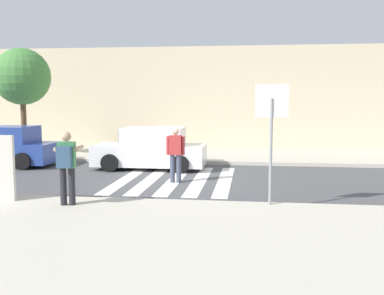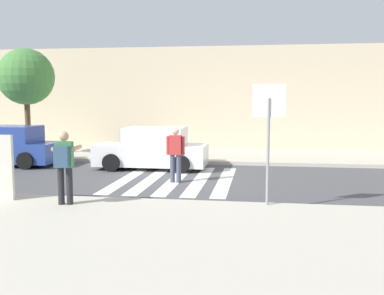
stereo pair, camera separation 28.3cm
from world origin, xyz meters
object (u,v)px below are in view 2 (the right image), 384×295
(pedestrian_crossing, at_px, (176,152))
(parked_car_blue, at_px, (7,147))
(parked_car_white, at_px, (152,149))
(stop_sign, at_px, (269,117))
(photographer_with_backpack, at_px, (64,161))
(street_tree_west, at_px, (26,77))

(pedestrian_crossing, relative_size, parked_car_blue, 0.42)
(parked_car_blue, xyz_separation_m, parked_car_white, (5.85, 0.00, 0.00))
(stop_sign, relative_size, pedestrian_crossing, 1.63)
(photographer_with_backpack, bearing_deg, pedestrian_crossing, 63.57)
(parked_car_blue, bearing_deg, photographer_with_backpack, -50.43)
(parked_car_blue, height_order, parked_car_white, same)
(stop_sign, relative_size, parked_car_blue, 0.69)
(stop_sign, bearing_deg, parked_car_white, 125.90)
(stop_sign, xyz_separation_m, photographer_with_backpack, (-4.68, -0.70, -1.02))
(parked_car_blue, bearing_deg, street_tree_west, 98.26)
(photographer_with_backpack, distance_m, parked_car_blue, 8.33)
(stop_sign, xyz_separation_m, parked_car_white, (-4.13, 5.71, -1.47))
(stop_sign, bearing_deg, photographer_with_backpack, -171.45)
(pedestrian_crossing, xyz_separation_m, street_tree_west, (-7.54, 4.86, 2.56))
(parked_car_blue, height_order, street_tree_west, street_tree_west)
(stop_sign, height_order, parked_car_blue, stop_sign)
(pedestrian_crossing, height_order, street_tree_west, street_tree_west)
(photographer_with_backpack, relative_size, street_tree_west, 0.37)
(stop_sign, distance_m, photographer_with_backpack, 4.84)
(parked_car_blue, bearing_deg, parked_car_white, 0.00)
(stop_sign, relative_size, photographer_with_backpack, 1.63)
(stop_sign, height_order, street_tree_west, street_tree_west)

